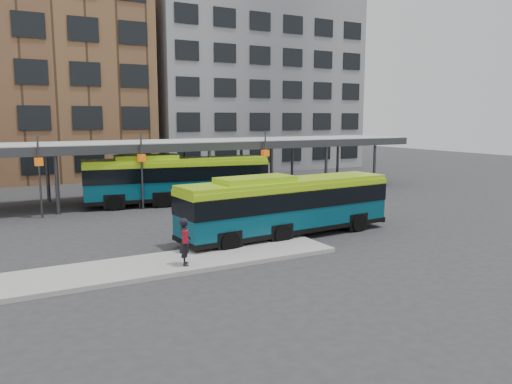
# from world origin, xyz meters

# --- Properties ---
(ground) EXTENTS (120.00, 120.00, 0.00)m
(ground) POSITION_xyz_m (0.00, 0.00, 0.00)
(ground) COLOR #28282B
(ground) RESTS_ON ground
(boarding_island) EXTENTS (14.00, 3.00, 0.18)m
(boarding_island) POSITION_xyz_m (-5.50, -3.00, 0.09)
(boarding_island) COLOR gray
(boarding_island) RESTS_ON ground
(canopy) EXTENTS (40.00, 6.53, 4.80)m
(canopy) POSITION_xyz_m (-0.06, 12.87, 3.91)
(canopy) COLOR #999B9E
(canopy) RESTS_ON ground
(building_grey) EXTENTS (24.00, 14.00, 20.00)m
(building_grey) POSITION_xyz_m (16.00, 32.00, 10.00)
(building_grey) COLOR slate
(building_grey) RESTS_ON ground
(bus_front) EXTENTS (11.34, 3.18, 3.09)m
(bus_front) POSITION_xyz_m (1.17, -0.99, 1.61)
(bus_front) COLOR #073E4F
(bus_front) RESTS_ON ground
(bus_rear) EXTENTS (12.52, 4.40, 3.38)m
(bus_rear) POSITION_xyz_m (-0.36, 10.69, 1.76)
(bus_rear) COLOR #073E4F
(bus_rear) RESTS_ON ground
(pedestrian) EXTENTS (0.62, 0.77, 1.84)m
(pedestrian) POSITION_xyz_m (-5.14, -3.76, 1.11)
(pedestrian) COLOR black
(pedestrian) RESTS_ON boarding_island
(bike_rack) EXTENTS (7.03, 1.61, 0.98)m
(bike_rack) POSITION_xyz_m (13.53, 12.03, 0.46)
(bike_rack) COLOR slate
(bike_rack) RESTS_ON ground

